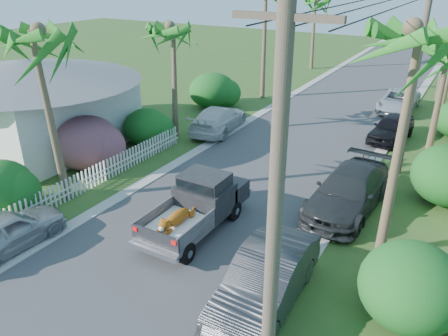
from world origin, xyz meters
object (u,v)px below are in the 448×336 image
Objects in this scene: parked_car_rm at (348,191)px; palm_r_a at (420,30)px; parked_car_ln at (7,232)px; parked_car_rd at (399,101)px; palm_l_b at (172,27)px; parked_car_lf at (218,119)px; house_left at (30,106)px; utility_pole_b at (415,79)px; pickup_truck at (201,202)px; utility_pole_a at (273,253)px; parked_car_rn at (265,280)px; palm_l_a at (35,31)px; parked_car_rf at (391,128)px.

palm_r_a reaches higher than parked_car_rm.
parked_car_rd is at bearing -107.48° from parked_car_ln.
palm_l_b is (-10.40, -11.67, 5.46)m from parked_car_rd.
parked_car_lf is (-8.60, -9.85, 0.06)m from parked_car_rd.
parked_car_lf is at bearing 40.41° from house_left.
utility_pole_b is at bearing 4.61° from palm_l_b.
pickup_truck is 11.01m from utility_pole_b.
pickup_truck is at bearing 132.00° from utility_pole_a.
palm_r_a reaches higher than palm_l_b.
palm_l_b reaches higher than house_left.
palm_r_a is (1.87, -2.29, 6.60)m from parked_car_rm.
parked_car_ln is (-8.93, -2.02, -0.13)m from parked_car_rn.
house_left reaches higher than parked_car_lf.
parked_car_lf is 12.51m from palm_l_a.
palm_l_b is (-0.60, 9.00, -0.79)m from palm_l_a.
utility_pole_a reaches higher than parked_car_ln.
parked_car_rf is 6.03m from utility_pole_b.
house_left is at bearing -141.80° from parked_car_rf.
parked_car_rn is at bearing 118.21° from parked_car_lf.
parked_car_rn is 15.87m from palm_l_b.
parked_car_rn is 0.56× the size of utility_pole_a.
palm_l_a is 13.03m from utility_pole_a.
parked_car_rn is at bearing -88.79° from parked_car_rd.
parked_car_rm reaches higher than parked_car_rd.
palm_l_b is 12.54m from utility_pole_b.
parked_car_rf is (0.41, 15.86, -0.11)m from parked_car_rn.
palm_l_a is at bearing -30.47° from house_left.
utility_pole_b reaches higher than parked_car_rf.
palm_l_b reaches higher than pickup_truck.
parked_car_rf reaches higher than parked_car_rd.
parked_car_rm is at bearing -103.94° from utility_pole_b.
parked_car_rn is 17.82m from house_left.
palm_l_a is 0.91× the size of utility_pole_a.
parked_car_lf is at bearing -87.84° from parked_car_ln.
pickup_truck reaches higher than parked_car_rd.
utility_pole_b is at bearing 167.70° from parked_car_lf.
palm_r_a is at bearing -80.95° from parked_car_rd.
utility_pole_a is 1.00× the size of utility_pole_b.
house_left reaches higher than parked_car_ln.
utility_pole_b is (1.17, 4.71, 3.78)m from parked_car_rm.
palm_l_b is at bearing 38.88° from house_left.
parked_car_rf is 6.27m from parked_car_rd.
utility_pole_a is 15.00m from utility_pole_b.
parked_car_rn is 1.01× the size of parked_car_rd.
palm_l_a is (-9.80, -20.67, 6.24)m from parked_car_rd.
house_left is (-6.80, 4.00, -4.81)m from palm_l_a.
parked_car_rd is at bearing 64.63° from palm_l_a.
palm_l_b is (-6.77, 7.75, 5.14)m from pickup_truck.
utility_pole_a is (12.40, -14.00, -1.55)m from palm_l_b.
pickup_truck is 8.64m from palm_l_a.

